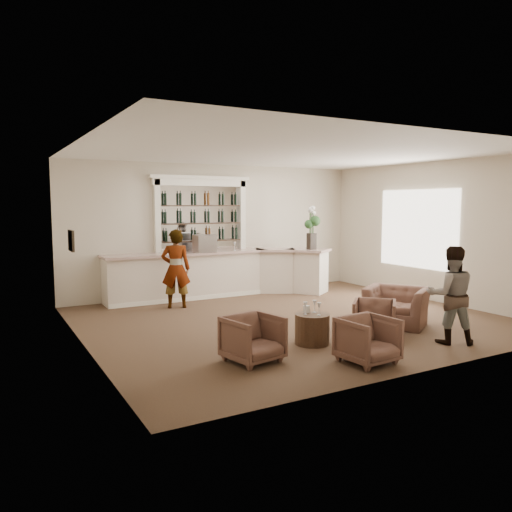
# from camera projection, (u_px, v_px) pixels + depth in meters

# --- Properties ---
(ground) EXTENTS (8.00, 8.00, 0.00)m
(ground) POSITION_uv_depth(u_px,v_px,m) (292.00, 319.00, 9.99)
(ground) COLOR brown
(ground) RESTS_ON ground
(room_shell) EXTENTS (8.04, 7.02, 3.32)m
(room_shell) POSITION_uv_depth(u_px,v_px,m) (281.00, 202.00, 10.44)
(room_shell) COLOR beige
(room_shell) RESTS_ON ground
(bar_counter) EXTENTS (5.72, 1.80, 1.14)m
(bar_counter) POSITION_uv_depth(u_px,v_px,m) (221.00, 273.00, 12.46)
(bar_counter) COLOR silver
(bar_counter) RESTS_ON ground
(back_bar_alcove) EXTENTS (2.64, 0.25, 3.00)m
(back_bar_alcove) POSITION_uv_depth(u_px,v_px,m) (202.00, 215.00, 12.50)
(back_bar_alcove) COLOR white
(back_bar_alcove) RESTS_ON ground
(cocktail_table) EXTENTS (0.57, 0.57, 0.50)m
(cocktail_table) POSITION_uv_depth(u_px,v_px,m) (312.00, 329.00, 8.23)
(cocktail_table) COLOR #452E1E
(cocktail_table) RESTS_ON ground
(sommelier) EXTENTS (0.74, 0.61, 1.75)m
(sommelier) POSITION_uv_depth(u_px,v_px,m) (176.00, 269.00, 11.04)
(sommelier) COLOR gray
(sommelier) RESTS_ON ground
(guest) EXTENTS (1.00, 0.95, 1.62)m
(guest) POSITION_uv_depth(u_px,v_px,m) (451.00, 295.00, 8.23)
(guest) COLOR gray
(guest) RESTS_ON ground
(armchair_left) EXTENTS (0.87, 0.89, 0.69)m
(armchair_left) POSITION_uv_depth(u_px,v_px,m) (253.00, 339.00, 7.29)
(armchair_left) COLOR brown
(armchair_left) RESTS_ON ground
(armchair_center) EXTENTS (0.78, 0.80, 0.68)m
(armchair_center) POSITION_uv_depth(u_px,v_px,m) (368.00, 340.00, 7.23)
(armchair_center) COLOR brown
(armchair_center) RESTS_ON ground
(armchair_right) EXTENTS (1.01, 1.01, 0.66)m
(armchair_right) POSITION_uv_depth(u_px,v_px,m) (374.00, 319.00, 8.63)
(armchair_right) COLOR brown
(armchair_right) RESTS_ON ground
(armchair_far) EXTENTS (1.42, 1.46, 0.72)m
(armchair_far) POSITION_uv_depth(u_px,v_px,m) (396.00, 306.00, 9.51)
(armchair_far) COLOR brown
(armchair_far) RESTS_ON ground
(espresso_machine) EXTENTS (0.48, 0.40, 0.42)m
(espresso_machine) POSITION_uv_depth(u_px,v_px,m) (205.00, 243.00, 12.08)
(espresso_machine) COLOR #B7B7BC
(espresso_machine) RESTS_ON bar_counter
(flower_vase) EXTENTS (0.29, 0.29, 1.10)m
(flower_vase) POSITION_uv_depth(u_px,v_px,m) (312.00, 225.00, 12.78)
(flower_vase) COLOR black
(flower_vase) RESTS_ON bar_counter
(wine_glass_bar_left) EXTENTS (0.07, 0.07, 0.21)m
(wine_glass_bar_left) POSITION_uv_depth(u_px,v_px,m) (199.00, 248.00, 12.07)
(wine_glass_bar_left) COLOR white
(wine_glass_bar_left) RESTS_ON bar_counter
(wine_glass_bar_right) EXTENTS (0.07, 0.07, 0.21)m
(wine_glass_bar_right) POSITION_uv_depth(u_px,v_px,m) (235.00, 246.00, 12.52)
(wine_glass_bar_right) COLOR white
(wine_glass_bar_right) RESTS_ON bar_counter
(wine_glass_tbl_a) EXTENTS (0.07, 0.07, 0.21)m
(wine_glass_tbl_a) POSITION_uv_depth(u_px,v_px,m) (305.00, 308.00, 8.16)
(wine_glass_tbl_a) COLOR white
(wine_glass_tbl_a) RESTS_ON cocktail_table
(wine_glass_tbl_b) EXTENTS (0.07, 0.07, 0.21)m
(wine_glass_tbl_b) POSITION_uv_depth(u_px,v_px,m) (314.00, 306.00, 8.31)
(wine_glass_tbl_b) COLOR white
(wine_glass_tbl_b) RESTS_ON cocktail_table
(wine_glass_tbl_c) EXTENTS (0.07, 0.07, 0.21)m
(wine_glass_tbl_c) POSITION_uv_depth(u_px,v_px,m) (319.00, 309.00, 8.10)
(wine_glass_tbl_c) COLOR white
(wine_glass_tbl_c) RESTS_ON cocktail_table
(napkin_holder) EXTENTS (0.08, 0.08, 0.12)m
(napkin_holder) POSITION_uv_depth(u_px,v_px,m) (306.00, 309.00, 8.31)
(napkin_holder) COLOR silver
(napkin_holder) RESTS_ON cocktail_table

